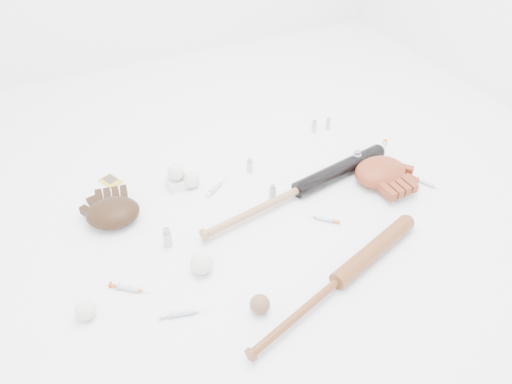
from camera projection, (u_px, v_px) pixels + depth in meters
name	position (u px, v px, depth m)	size (l,w,h in m)	color
bat_dark	(299.00, 190.00, 2.00)	(0.95, 0.07, 0.07)	black
bat_wood	(338.00, 281.00, 1.64)	(0.85, 0.06, 0.06)	brown
glove_dark	(113.00, 212.00, 1.88)	(0.24, 0.24, 0.09)	black
glove_tan	(380.00, 172.00, 2.06)	(0.27, 0.27, 0.10)	maroon
trading_card	(111.00, 181.00, 2.09)	(0.06, 0.09, 0.00)	gold
pedestal	(177.00, 183.00, 2.05)	(0.07, 0.07, 0.04)	white
baseball_on_pedestal	(176.00, 172.00, 2.02)	(0.07, 0.07, 0.07)	silver
baseball_left	(85.00, 310.00, 1.55)	(0.06, 0.06, 0.06)	silver
baseball_upper	(191.00, 180.00, 2.04)	(0.07, 0.07, 0.07)	silver
baseball_mid	(202.00, 263.00, 1.69)	(0.08, 0.08, 0.08)	silver
baseball_aged	(260.00, 304.00, 1.57)	(0.06, 0.06, 0.06)	brown
syringe_0	(128.00, 288.00, 1.64)	(0.16, 0.03, 0.02)	#ADBCC6
syringe_1	(324.00, 219.00, 1.90)	(0.14, 0.02, 0.02)	#ADBCC6
syringe_2	(216.00, 187.00, 2.05)	(0.15, 0.03, 0.02)	#ADBCC6
syringe_3	(425.00, 183.00, 2.07)	(0.15, 0.03, 0.02)	#ADBCC6
syringe_4	(383.00, 147.00, 2.27)	(0.13, 0.02, 0.02)	#ADBCC6
syringe_5	(182.00, 313.00, 1.57)	(0.17, 0.03, 0.02)	#ADBCC6
vial_0	(314.00, 126.00, 2.36)	(0.02, 0.02, 0.06)	#AAB3BA
vial_1	(250.00, 165.00, 2.12)	(0.03, 0.03, 0.06)	#AAB3BA
vial_2	(273.00, 193.00, 1.98)	(0.03, 0.03, 0.07)	#AAB3BA
vial_3	(356.00, 160.00, 2.14)	(0.04, 0.04, 0.09)	#AAB3BA
vial_4	(167.00, 237.00, 1.78)	(0.03, 0.03, 0.08)	#AAB3BA
vial_5	(328.00, 124.00, 2.38)	(0.02, 0.02, 0.06)	#AAB3BA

